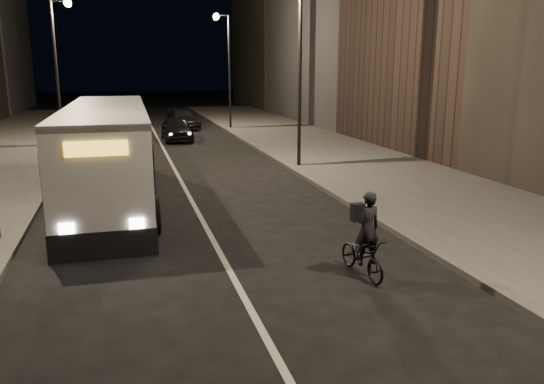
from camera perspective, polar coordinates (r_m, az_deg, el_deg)
ground at (r=12.16m, az=-4.21°, el=-9.15°), size 180.00×180.00×0.00m
sidewalk_right at (r=27.59m, az=7.29°, el=3.77°), size 7.00×70.00×0.16m
streetlight_right_mid at (r=24.22m, az=2.42°, el=15.08°), size 1.20×0.44×8.12m
streetlight_right_far at (r=39.74m, az=-5.01°, el=14.40°), size 1.20×0.44×8.12m
streetlight_left_far at (r=33.17m, az=-21.85°, el=13.72°), size 1.20×0.44×8.12m
city_bus at (r=19.36m, az=-17.21°, el=4.36°), size 3.07×12.40×3.32m
cyclist_on_bicycle at (r=12.15m, az=9.83°, el=-5.96°), size 0.80×1.80×2.01m
car_near at (r=34.55m, az=-10.23°, el=6.73°), size 1.77×4.39×1.49m
car_mid at (r=34.09m, az=-15.77°, el=6.35°), size 1.87×4.63×1.49m
car_far at (r=41.02m, az=-9.59°, el=7.74°), size 2.40×5.06×1.43m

